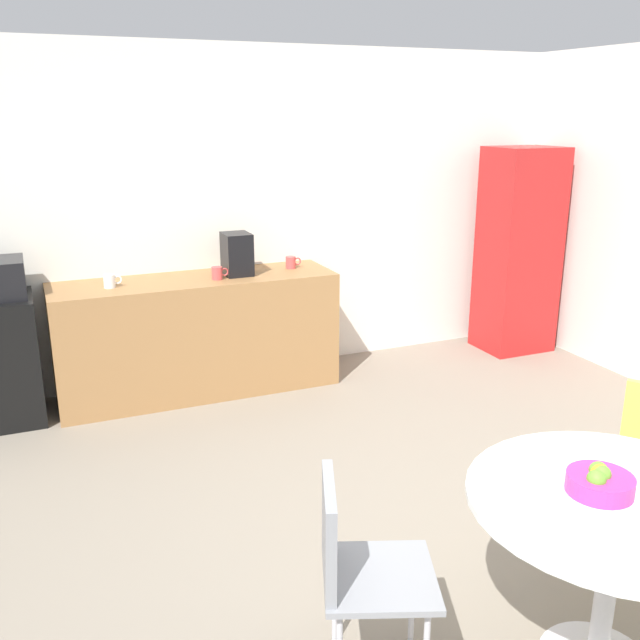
{
  "coord_description": "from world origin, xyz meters",
  "views": [
    {
      "loc": [
        -1.47,
        -2.42,
        2.12
      ],
      "look_at": [
        0.03,
        1.14,
        0.95
      ],
      "focal_mm": 39.33,
      "sensor_mm": 36.0,
      "label": 1
    }
  ],
  "objects_px": {
    "mug_red": "(291,262)",
    "coffee_maker": "(237,254)",
    "locker_cabinet": "(518,251)",
    "chair_gray": "(354,558)",
    "round_table": "(614,531)",
    "fruit_bowl": "(600,482)",
    "mug_green": "(110,281)",
    "mug_white": "(218,273)"
  },
  "relations": [
    {
      "from": "mug_red",
      "to": "coffee_maker",
      "type": "bearing_deg",
      "value": -174.18
    },
    {
      "from": "locker_cabinet",
      "to": "chair_gray",
      "type": "relative_size",
      "value": 2.18
    },
    {
      "from": "round_table",
      "to": "fruit_bowl",
      "type": "distance_m",
      "value": 0.2
    },
    {
      "from": "mug_green",
      "to": "coffee_maker",
      "type": "xyz_separation_m",
      "value": [
        0.95,
        0.04,
        0.11
      ]
    },
    {
      "from": "fruit_bowl",
      "to": "mug_green",
      "type": "distance_m",
      "value": 3.58
    },
    {
      "from": "mug_white",
      "to": "coffee_maker",
      "type": "height_order",
      "value": "coffee_maker"
    },
    {
      "from": "locker_cabinet",
      "to": "mug_red",
      "type": "height_order",
      "value": "locker_cabinet"
    },
    {
      "from": "fruit_bowl",
      "to": "round_table",
      "type": "bearing_deg",
      "value": -53.68
    },
    {
      "from": "round_table",
      "to": "coffee_maker",
      "type": "distance_m",
      "value": 3.47
    },
    {
      "from": "fruit_bowl",
      "to": "mug_green",
      "type": "relative_size",
      "value": 1.9
    },
    {
      "from": "chair_gray",
      "to": "mug_white",
      "type": "bearing_deg",
      "value": 84.35
    },
    {
      "from": "coffee_maker",
      "to": "mug_green",
      "type": "bearing_deg",
      "value": -177.44
    },
    {
      "from": "mug_white",
      "to": "mug_green",
      "type": "relative_size",
      "value": 1.0
    },
    {
      "from": "locker_cabinet",
      "to": "fruit_bowl",
      "type": "height_order",
      "value": "locker_cabinet"
    },
    {
      "from": "chair_gray",
      "to": "round_table",
      "type": "bearing_deg",
      "value": -21.19
    },
    {
      "from": "fruit_bowl",
      "to": "coffee_maker",
      "type": "xyz_separation_m",
      "value": [
        -0.39,
        3.36,
        0.26
      ]
    },
    {
      "from": "round_table",
      "to": "mug_white",
      "type": "distance_m",
      "value": 3.39
    },
    {
      "from": "round_table",
      "to": "mug_white",
      "type": "relative_size",
      "value": 8.55
    },
    {
      "from": "chair_gray",
      "to": "fruit_bowl",
      "type": "distance_m",
      "value": 0.95
    },
    {
      "from": "locker_cabinet",
      "to": "round_table",
      "type": "bearing_deg",
      "value": -122.79
    },
    {
      "from": "coffee_maker",
      "to": "chair_gray",
      "type": "bearing_deg",
      "value": -98.83
    },
    {
      "from": "mug_white",
      "to": "mug_green",
      "type": "xyz_separation_m",
      "value": [
        -0.77,
        0.05,
        0.0
      ]
    },
    {
      "from": "round_table",
      "to": "mug_red",
      "type": "relative_size",
      "value": 8.55
    },
    {
      "from": "locker_cabinet",
      "to": "mug_red",
      "type": "distance_m",
      "value": 2.11
    },
    {
      "from": "locker_cabinet",
      "to": "round_table",
      "type": "relative_size",
      "value": 1.64
    },
    {
      "from": "chair_gray",
      "to": "fruit_bowl",
      "type": "height_order",
      "value": "fruit_bowl"
    },
    {
      "from": "round_table",
      "to": "coffee_maker",
      "type": "relative_size",
      "value": 3.45
    },
    {
      "from": "mug_green",
      "to": "mug_white",
      "type": "bearing_deg",
      "value": -3.99
    },
    {
      "from": "mug_white",
      "to": "mug_red",
      "type": "relative_size",
      "value": 1.0
    },
    {
      "from": "round_table",
      "to": "fruit_bowl",
      "type": "height_order",
      "value": "fruit_bowl"
    },
    {
      "from": "chair_gray",
      "to": "mug_white",
      "type": "xyz_separation_m",
      "value": [
        0.29,
        2.97,
        0.43
      ]
    },
    {
      "from": "round_table",
      "to": "chair_gray",
      "type": "xyz_separation_m",
      "value": [
        -0.9,
        0.35,
        -0.1
      ]
    },
    {
      "from": "mug_red",
      "to": "fruit_bowl",
      "type": "bearing_deg",
      "value": -91.2
    },
    {
      "from": "mug_green",
      "to": "coffee_maker",
      "type": "height_order",
      "value": "coffee_maker"
    },
    {
      "from": "locker_cabinet",
      "to": "chair_gray",
      "type": "xyz_separation_m",
      "value": [
        -3.04,
        -2.97,
        -0.38
      ]
    },
    {
      "from": "chair_gray",
      "to": "coffee_maker",
      "type": "relative_size",
      "value": 2.59
    },
    {
      "from": "round_table",
      "to": "chair_gray",
      "type": "height_order",
      "value": "chair_gray"
    },
    {
      "from": "locker_cabinet",
      "to": "coffee_maker",
      "type": "xyz_separation_m",
      "value": [
        -2.56,
        0.1,
        0.16
      ]
    },
    {
      "from": "chair_gray",
      "to": "mug_green",
      "type": "bearing_deg",
      "value": 98.93
    },
    {
      "from": "round_table",
      "to": "mug_white",
      "type": "height_order",
      "value": "mug_white"
    },
    {
      "from": "round_table",
      "to": "chair_gray",
      "type": "bearing_deg",
      "value": 158.81
    },
    {
      "from": "locker_cabinet",
      "to": "mug_white",
      "type": "height_order",
      "value": "locker_cabinet"
    }
  ]
}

